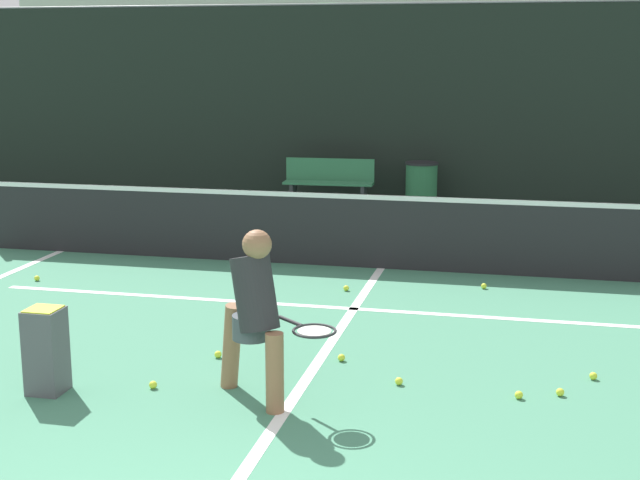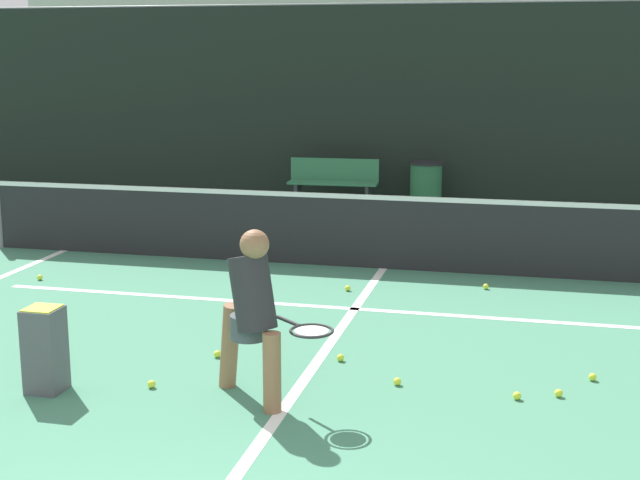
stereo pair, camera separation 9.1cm
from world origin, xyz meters
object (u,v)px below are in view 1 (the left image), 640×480
at_px(player_practicing, 255,310).
at_px(courtside_bench, 329,181).
at_px(ball_hopper, 46,348).
at_px(parked_car, 582,157).
at_px(trash_bin, 421,185).

height_order(player_practicing, courtside_bench, player_practicing).
bearing_deg(player_practicing, courtside_bench, 138.24).
height_order(ball_hopper, courtside_bench, courtside_bench).
bearing_deg(player_practicing, ball_hopper, -134.04).
height_order(courtside_bench, parked_car, parked_car).
bearing_deg(courtside_bench, player_practicing, -83.51).
distance_m(ball_hopper, courtside_bench, 9.16).
bearing_deg(parked_car, trash_bin, -129.74).
xyz_separation_m(courtside_bench, trash_bin, (1.62, 0.19, -0.05)).
xyz_separation_m(ball_hopper, trash_bin, (1.98, 9.34, 0.04)).
bearing_deg(ball_hopper, player_practicing, 6.33).
distance_m(player_practicing, parked_car, 13.06).
height_order(ball_hopper, parked_car, parked_car).
bearing_deg(ball_hopper, courtside_bench, 87.77).
height_order(ball_hopper, trash_bin, trash_bin).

